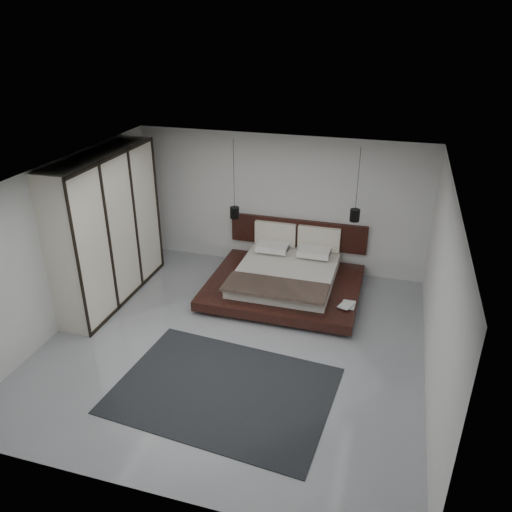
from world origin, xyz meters
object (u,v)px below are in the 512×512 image
(pendant_left, at_px, (235,212))
(wardrobe, at_px, (107,228))
(bed, at_px, (286,278))
(lattice_screen, at_px, (137,203))
(pendant_right, at_px, (355,215))
(rug, at_px, (224,390))

(pendant_left, bearing_deg, wardrobe, -142.12)
(bed, bearing_deg, lattice_screen, 170.78)
(pendant_left, relative_size, pendant_right, 1.14)
(pendant_left, xyz_separation_m, wardrobe, (-1.94, -1.51, 0.03))
(bed, distance_m, pendant_left, 1.64)
(pendant_right, bearing_deg, pendant_left, 180.00)
(bed, distance_m, wardrobe, 3.46)
(lattice_screen, bearing_deg, wardrobe, -81.04)
(pendant_right, relative_size, rug, 0.45)
(wardrobe, bearing_deg, pendant_right, 19.40)
(pendant_right, xyz_separation_m, rug, (-1.36, -3.51, -1.53))
(bed, xyz_separation_m, rug, (-0.19, -3.06, -0.29))
(bed, bearing_deg, rug, -93.62)
(bed, xyz_separation_m, wardrobe, (-3.11, -1.05, 1.09))
(lattice_screen, distance_m, wardrobe, 1.62)
(pendant_right, xyz_separation_m, wardrobe, (-4.28, -1.51, -0.16))
(lattice_screen, distance_m, pendant_right, 4.54)
(lattice_screen, relative_size, pendant_left, 1.66)
(pendant_right, bearing_deg, wardrobe, -160.60)
(lattice_screen, xyz_separation_m, rug, (3.17, -3.60, -1.29))
(pendant_left, xyz_separation_m, pendant_right, (2.34, 0.00, 0.19))
(pendant_left, height_order, pendant_right, same)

